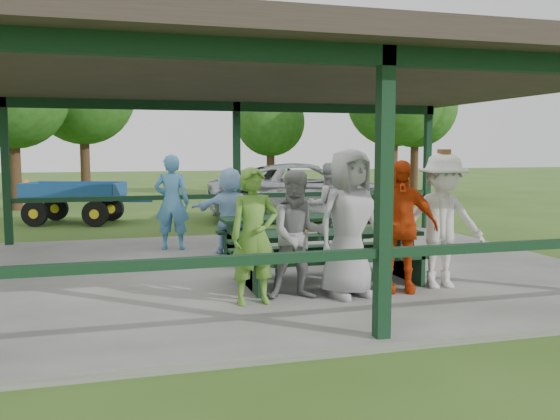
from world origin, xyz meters
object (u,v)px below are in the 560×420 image
object	(u,v)px
picnic_table_near	(328,250)
contestant_grey_mid	(349,223)
contestant_red	(399,226)
spectator_blue	(172,202)
spectator_grey	(328,205)
contestant_grey_left	(299,235)
pickup_truck	(309,191)
farm_trailer	(75,202)
picnic_table_far	(291,232)
contestant_green	(254,236)
contestant_white_fedora	(442,221)
spectator_lblue	(230,210)

from	to	relation	value
picnic_table_near	contestant_grey_mid	world-z (taller)	contestant_grey_mid
contestant_red	spectator_blue	size ratio (longest dim) A/B	0.98
spectator_grey	contestant_grey_left	bearing A→B (deg)	69.04
spectator_blue	spectator_grey	size ratio (longest dim) A/B	1.10
pickup_truck	farm_trailer	bearing A→B (deg)	90.68
picnic_table_far	spectator_blue	bearing A→B (deg)	143.26
picnic_table_near	spectator_blue	xyz separation A→B (m)	(-1.96, 3.48, 0.45)
contestant_green	contestant_white_fedora	distance (m)	2.77
contestant_white_fedora	spectator_lblue	xyz separation A→B (m)	(-2.36, 3.54, -0.15)
picnic_table_near	pickup_truck	distance (m)	8.55
pickup_truck	picnic_table_near	bearing A→B (deg)	171.75
spectator_lblue	spectator_blue	distance (m)	1.25
spectator_lblue	contestant_green	bearing A→B (deg)	98.42
contestant_grey_mid	contestant_green	bearing A→B (deg)	166.83
contestant_grey_left	pickup_truck	bearing A→B (deg)	76.72
farm_trailer	pickup_truck	bearing A→B (deg)	10.22
contestant_grey_left	contestant_red	size ratio (longest dim) A/B	0.93
contestant_grey_mid	contestant_white_fedora	world-z (taller)	contestant_grey_mid
picnic_table_near	contestant_green	size ratio (longest dim) A/B	1.58
farm_trailer	spectator_blue	bearing A→B (deg)	-51.18
contestant_grey_mid	contestant_red	bearing A→B (deg)	-7.90
contestant_green	spectator_lblue	bearing A→B (deg)	80.49
contestant_grey_left	spectator_blue	xyz separation A→B (m)	(-1.24, 4.31, 0.08)
contestant_grey_left	contestant_white_fedora	xyz separation A→B (m)	(2.15, 0.06, 0.11)
spectator_grey	contestant_white_fedora	bearing A→B (deg)	100.07
spectator_grey	pickup_truck	distance (m)	5.45
contestant_green	contestant_grey_left	size ratio (longest dim) A/B	1.03
contestant_grey_mid	picnic_table_far	bearing A→B (deg)	74.47
picnic_table_far	contestant_white_fedora	size ratio (longest dim) A/B	1.28
contestant_red	farm_trailer	bearing A→B (deg)	133.39
contestant_grey_mid	contestant_white_fedora	bearing A→B (deg)	-9.30
contestant_white_fedora	spectator_grey	distance (m)	3.71
contestant_green	contestant_grey_left	world-z (taller)	contestant_green
contestant_grey_left	contestant_red	distance (m)	1.45
contestant_red	spectator_grey	size ratio (longest dim) A/B	1.07
contestant_green	farm_trailer	bearing A→B (deg)	102.22
picnic_table_far	contestant_grey_left	world-z (taller)	contestant_grey_left
contestant_green	contestant_white_fedora	bearing A→B (deg)	-0.08
contestant_red	spectator_grey	bearing A→B (deg)	102.19
contestant_green	contestant_white_fedora	world-z (taller)	contestant_white_fedora
contestant_grey_left	pickup_truck	size ratio (longest dim) A/B	0.29
contestant_red	spectator_lblue	bearing A→B (deg)	132.26
picnic_table_far	farm_trailer	xyz separation A→B (m)	(-4.13, 7.06, 0.03)
spectator_lblue	farm_trailer	bearing A→B (deg)	-48.58
contestant_grey_left	spectator_blue	world-z (taller)	spectator_blue
contestant_white_fedora	pickup_truck	distance (m)	9.02
contestant_white_fedora	spectator_lblue	distance (m)	4.26
picnic_table_far	contestant_grey_mid	distance (m)	2.94
spectator_blue	farm_trailer	size ratio (longest dim) A/B	0.53
contestant_red	contestant_white_fedora	size ratio (longest dim) A/B	0.93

